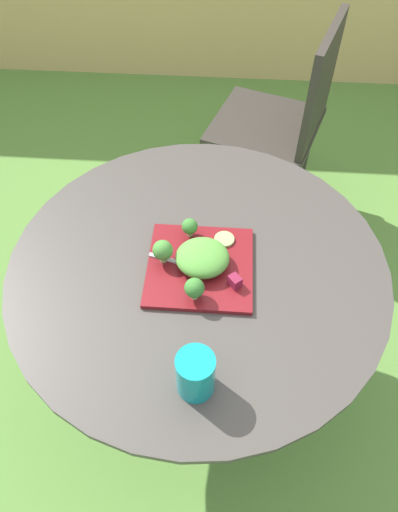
% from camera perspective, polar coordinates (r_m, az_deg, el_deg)
% --- Properties ---
extents(ground_plane, '(12.00, 12.00, 0.00)m').
position_cam_1_polar(ground_plane, '(1.87, -0.08, -14.70)').
color(ground_plane, '#568438').
extents(patio_table, '(0.99, 0.99, 0.72)m').
position_cam_1_polar(patio_table, '(1.43, -0.10, -6.58)').
color(patio_table, '#423D38').
rests_on(patio_table, ground_plane).
extents(patio_chair, '(0.56, 0.56, 0.90)m').
position_cam_1_polar(patio_chair, '(2.12, 10.60, 16.51)').
color(patio_chair, '#332D28').
rests_on(patio_chair, ground_plane).
extents(salad_plate, '(0.27, 0.27, 0.01)m').
position_cam_1_polar(salad_plate, '(1.23, 0.12, -1.28)').
color(salad_plate, maroon).
rests_on(salad_plate, patio_table).
extents(drinking_glass, '(0.08, 0.08, 0.12)m').
position_cam_1_polar(drinking_glass, '(1.02, -0.42, -14.04)').
color(drinking_glass, '#0F8C93').
rests_on(drinking_glass, patio_table).
extents(fork, '(0.15, 0.06, 0.00)m').
position_cam_1_polar(fork, '(1.22, -1.93, -0.90)').
color(fork, silver).
rests_on(fork, salad_plate).
extents(lettuce_mound, '(0.14, 0.13, 0.06)m').
position_cam_1_polar(lettuce_mound, '(1.20, 0.42, -0.19)').
color(lettuce_mound, '#519338').
rests_on(lettuce_mound, salad_plate).
extents(broccoli_floret_0, '(0.04, 0.04, 0.06)m').
position_cam_1_polar(broccoli_floret_0, '(1.26, -1.11, 3.51)').
color(broccoli_floret_0, '#99B770').
rests_on(broccoli_floret_0, salad_plate).
extents(broccoli_floret_1, '(0.05, 0.05, 0.07)m').
position_cam_1_polar(broccoli_floret_1, '(1.20, -4.35, 0.66)').
color(broccoli_floret_1, '#99B770').
rests_on(broccoli_floret_1, salad_plate).
extents(broccoli_floret_2, '(0.05, 0.05, 0.06)m').
position_cam_1_polar(broccoli_floret_2, '(1.13, -0.65, -3.85)').
color(broccoli_floret_2, '#99B770').
rests_on(broccoli_floret_2, salad_plate).
extents(cucumber_slice_0, '(0.05, 0.05, 0.01)m').
position_cam_1_polar(cucumber_slice_0, '(1.28, 3.03, 2.01)').
color(cucumber_slice_0, '#8EB766').
rests_on(cucumber_slice_0, salad_plate).
extents(beet_chunk_0, '(0.04, 0.04, 0.03)m').
position_cam_1_polar(beet_chunk_0, '(1.18, 4.29, -3.02)').
color(beet_chunk_0, maroon).
rests_on(beet_chunk_0, salad_plate).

